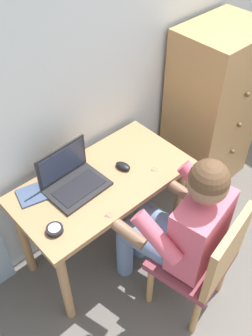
{
  "coord_description": "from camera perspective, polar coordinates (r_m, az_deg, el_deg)",
  "views": [
    {
      "loc": [
        -1.45,
        0.61,
        2.33
      ],
      "look_at": [
        -0.41,
        1.75,
        0.82
      ],
      "focal_mm": 40.39,
      "sensor_mm": 36.0,
      "label": 1
    }
  ],
  "objects": [
    {
      "name": "desk_clock",
      "position": [
        2.01,
        -10.71,
        -9.11
      ],
      "size": [
        0.09,
        0.09,
        0.03
      ],
      "color": "black",
      "rests_on": "desk"
    },
    {
      "name": "chair",
      "position": [
        2.22,
        11.61,
        -13.43
      ],
      "size": [
        0.49,
        0.47,
        0.86
      ],
      "color": "brown",
      "rests_on": "ground_plane"
    },
    {
      "name": "notebook_pad",
      "position": [
        2.21,
        -13.34,
        -3.68
      ],
      "size": [
        0.24,
        0.2,
        0.01
      ],
      "primitive_type": "cube",
      "rotation": [
        0.0,
        0.0,
        -0.25
      ],
      "color": "#3D4C6B",
      "rests_on": "desk"
    },
    {
      "name": "laptop",
      "position": [
        2.19,
        -8.1,
        -1.67
      ],
      "size": [
        0.35,
        0.27,
        0.24
      ],
      "color": "#232326",
      "rests_on": "desk"
    },
    {
      "name": "computer_mouse",
      "position": [
        2.29,
        -0.45,
        0.29
      ],
      "size": [
        0.08,
        0.11,
        0.03
      ],
      "primitive_type": "ellipsoid",
      "rotation": [
        0.0,
        0.0,
        0.2
      ],
      "color": "black",
      "rests_on": "desk"
    },
    {
      "name": "wall_back",
      "position": [
        2.41,
        -0.16,
        17.7
      ],
      "size": [
        4.8,
        0.05,
        2.5
      ],
      "primitive_type": "cube",
      "color": "silver",
      "rests_on": "ground_plane"
    },
    {
      "name": "dresser",
      "position": [
        2.97,
        12.85,
        8.54
      ],
      "size": [
        0.61,
        0.51,
        1.29
      ],
      "color": "tan",
      "rests_on": "ground_plane"
    },
    {
      "name": "desk",
      "position": [
        2.33,
        -3.49,
        -3.79
      ],
      "size": [
        1.08,
        0.56,
        0.72
      ],
      "color": "#9E754C",
      "rests_on": "ground_plane"
    },
    {
      "name": "person_seated",
      "position": [
        2.11,
        8.04,
        -8.37
      ],
      "size": [
        0.6,
        0.63,
        1.18
      ],
      "color": "#6B84AD",
      "rests_on": "ground_plane"
    }
  ]
}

